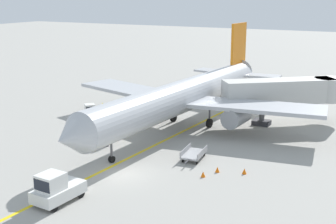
{
  "coord_description": "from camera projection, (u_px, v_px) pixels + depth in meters",
  "views": [
    {
      "loc": [
        18.75,
        -27.98,
        13.65
      ],
      "look_at": [
        -1.52,
        10.18,
        2.5
      ],
      "focal_mm": 49.3,
      "sensor_mm": 36.0,
      "label": 1
    }
  ],
  "objects": [
    {
      "name": "baggage_cart_loaded",
      "position": [
        194.0,
        154.0,
        38.99
      ],
      "size": [
        1.88,
        3.83,
        0.94
      ],
      "color": "#A5A5A8",
      "rests_on": "ground"
    },
    {
      "name": "belt_loader_forward_hold",
      "position": [
        105.0,
        128.0,
        45.55
      ],
      "size": [
        3.67,
        4.92,
        2.59
      ],
      "color": "silver",
      "rests_on": "ground"
    },
    {
      "name": "ground_plane",
      "position": [
        124.0,
        174.0,
        35.85
      ],
      "size": [
        300.0,
        300.0,
        0.0
      ],
      "primitive_type": "plane",
      "color": "#9E9B93"
    },
    {
      "name": "ground_crew_marshaller",
      "position": [
        107.0,
        137.0,
        42.2
      ],
      "size": [
        0.36,
        0.24,
        1.7
      ],
      "color": "#26262D",
      "rests_on": "ground"
    },
    {
      "name": "taxi_line_yellow",
      "position": [
        141.0,
        152.0,
        40.82
      ],
      "size": [
        5.87,
        79.83,
        0.01
      ],
      "primitive_type": "cube",
      "rotation": [
        0.0,
        0.0,
        -0.07
      ],
      "color": "yellow",
      "rests_on": "ground"
    },
    {
      "name": "baggage_tug_near_wing",
      "position": [
        90.0,
        114.0,
        50.03
      ],
      "size": [
        2.62,
        2.61,
        2.1
      ],
      "color": "silver",
      "rests_on": "ground"
    },
    {
      "name": "safety_cone_nose_right",
      "position": [
        217.0,
        170.0,
        36.21
      ],
      "size": [
        0.36,
        0.36,
        0.44
      ],
      "primitive_type": "cone",
      "color": "orange",
      "rests_on": "ground"
    },
    {
      "name": "safety_cone_wingtip_left",
      "position": [
        203.0,
        174.0,
        35.27
      ],
      "size": [
        0.36,
        0.36,
        0.44
      ],
      "primitive_type": "cone",
      "color": "orange",
      "rests_on": "ground"
    },
    {
      "name": "pushback_tug",
      "position": [
        56.0,
        189.0,
        30.75
      ],
      "size": [
        2.15,
        3.73,
        2.2
      ],
      "color": "silver",
      "rests_on": "ground"
    },
    {
      "name": "safety_cone_nose_left",
      "position": [
        244.0,
        171.0,
        35.88
      ],
      "size": [
        0.36,
        0.36,
        0.44
      ],
      "primitive_type": "cone",
      "color": "orange",
      "rests_on": "ground"
    },
    {
      "name": "airliner",
      "position": [
        184.0,
        96.0,
        47.41
      ],
      "size": [
        28.54,
        35.34,
        10.1
      ],
      "color": "#B2B5BA",
      "rests_on": "ground"
    },
    {
      "name": "jet_bridge",
      "position": [
        291.0,
        91.0,
        48.98
      ],
      "size": [
        11.6,
        9.86,
        4.85
      ],
      "color": "beige",
      "rests_on": "ground"
    }
  ]
}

